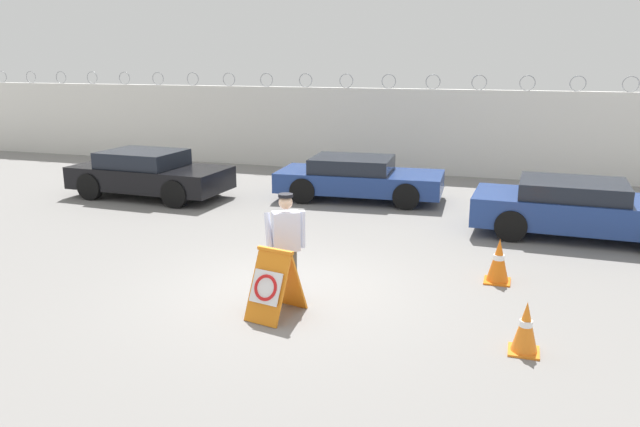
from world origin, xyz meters
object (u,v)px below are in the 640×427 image
object	(u,v)px
traffic_cone_mid	(499,261)
security_guard	(286,242)
barricade_sign	(274,283)
traffic_cone_near	(526,328)
parked_car_far_side	(580,208)
parked_car_rear_sedan	(358,178)
parked_car_front_coupe	(149,174)

from	to	relation	value
traffic_cone_mid	security_guard	bearing A→B (deg)	-150.36
barricade_sign	security_guard	distance (m)	0.81
security_guard	traffic_cone_near	bearing A→B (deg)	135.34
barricade_sign	traffic_cone_mid	bearing A→B (deg)	51.41
parked_car_far_side	traffic_cone_near	bearing A→B (deg)	-98.21
barricade_sign	traffic_cone_near	xyz separation A→B (m)	(3.49, -0.11, -0.16)
traffic_cone_near	traffic_cone_mid	xyz separation A→B (m)	(-0.44, 2.57, 0.03)
barricade_sign	traffic_cone_near	size ratio (longest dim) A/B	1.47
parked_car_rear_sedan	traffic_cone_mid	bearing A→B (deg)	-58.05
traffic_cone_mid	traffic_cone_near	bearing A→B (deg)	-80.30
traffic_cone_near	parked_car_front_coupe	distance (m)	11.68
traffic_cone_near	parked_car_front_coupe	world-z (taller)	parked_car_front_coupe
parked_car_front_coupe	parked_car_rear_sedan	xyz separation A→B (m)	(5.44, 1.45, -0.06)
traffic_cone_near	parked_car_far_side	xyz separation A→B (m)	(1.06, 5.95, 0.27)
traffic_cone_near	traffic_cone_mid	bearing A→B (deg)	99.70
parked_car_far_side	security_guard	bearing A→B (deg)	-129.99
barricade_sign	security_guard	size ratio (longest dim) A/B	0.61
traffic_cone_near	parked_car_rear_sedan	xyz separation A→B (m)	(-4.26, 7.96, 0.24)
security_guard	traffic_cone_mid	xyz separation A→B (m)	(3.12, 1.77, -0.55)
security_guard	parked_car_far_side	world-z (taller)	security_guard
parked_car_rear_sedan	parked_car_far_side	xyz separation A→B (m)	(5.32, -2.01, 0.03)
security_guard	parked_car_rear_sedan	bearing A→B (deg)	-116.44
traffic_cone_near	parked_car_far_side	world-z (taller)	parked_car_far_side
parked_car_far_side	barricade_sign	bearing A→B (deg)	-126.04
barricade_sign	parked_car_rear_sedan	bearing A→B (deg)	108.10
security_guard	parked_car_rear_sedan	distance (m)	7.21
security_guard	parked_car_far_side	size ratio (longest dim) A/B	0.38
security_guard	barricade_sign	bearing A→B (deg)	63.55
parked_car_front_coupe	parked_car_far_side	bearing A→B (deg)	-0.52
security_guard	traffic_cone_mid	distance (m)	3.63
security_guard	traffic_cone_near	world-z (taller)	security_guard
barricade_sign	security_guard	bearing A→B (deg)	108.09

